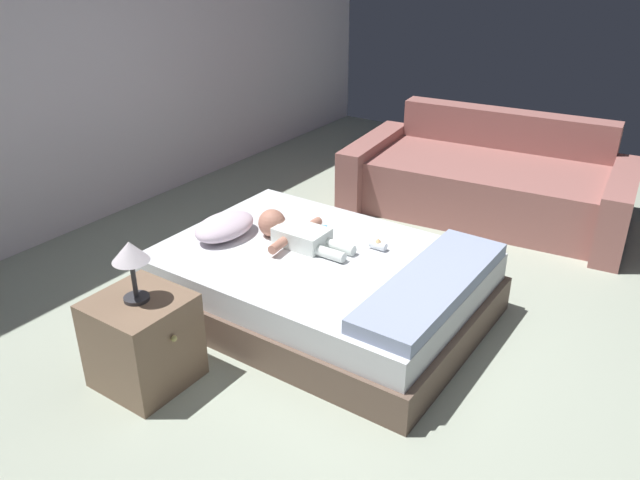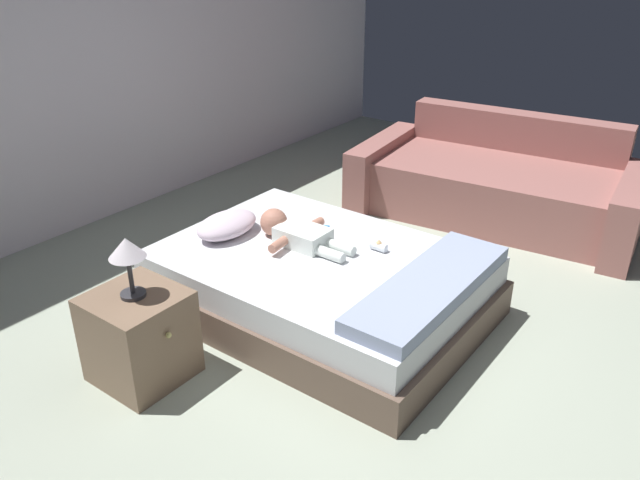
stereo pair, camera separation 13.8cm
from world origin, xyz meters
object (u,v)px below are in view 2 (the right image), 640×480
pillow (227,225)px  couch (499,183)px  nightstand (140,336)px  lamp (127,253)px  toothbrush (316,225)px  baby_bottle (379,246)px  baby (296,233)px  bed (320,284)px

pillow → couch: bearing=-22.7°
nightstand → lamp: (0.00, 0.00, 0.49)m
toothbrush → baby_bottle: bearing=-95.7°
lamp → toothbrush: bearing=-4.3°
nightstand → lamp: lamp is taller
couch → lamp: lamp is taller
toothbrush → lamp: (-1.37, 0.10, 0.34)m
couch → baby_bottle: bearing=179.1°
lamp → baby_bottle: 1.49m
baby → couch: (2.00, -0.50, -0.19)m
baby_bottle → pillow: bearing=113.5°
bed → baby_bottle: baby_bottle is taller
bed → lamp: 1.25m
baby → baby_bottle: (0.21, -0.47, -0.03)m
baby_bottle → couch: bearing=-0.9°
toothbrush → baby_bottle: size_ratio=1.56×
pillow → toothbrush: size_ratio=2.75×
toothbrush → baby_bottle: (-0.05, -0.51, 0.02)m
couch → nightstand: couch is taller
baby → couch: 2.07m
couch → lamp: bearing=168.4°
baby → nightstand: 1.14m
bed → couch: couch is taller
pillow → bed: bearing=-78.8°
lamp → bed: bearing=-19.0°
nightstand → lamp: 0.49m
bed → nightstand: nightstand is taller
couch → toothbrush: bearing=162.9°
couch → pillow: bearing=157.3°
pillow → baby_bottle: size_ratio=4.30×
pillow → nightstand: size_ratio=0.91×
bed → lamp: (-1.06, 0.37, 0.54)m
baby → couch: couch is taller
nightstand → toothbrush: bearing=-4.3°
couch → baby: bearing=166.0°
bed → nightstand: 1.12m
pillow → lamp: size_ratio=1.38×
bed → toothbrush: size_ratio=11.85×
bed → nightstand: size_ratio=3.91×
toothbrush → nightstand: bearing=175.7°
baby_bottle → lamp: bearing=155.1°
bed → toothbrush: (0.31, 0.26, 0.20)m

